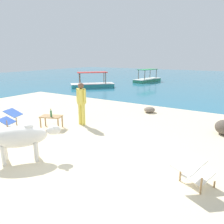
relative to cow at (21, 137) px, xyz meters
name	(u,v)px	position (x,y,z in m)	size (l,w,h in m)	color
sand_beach	(58,155)	(0.47, 0.72, -0.66)	(18.00, 14.00, 0.04)	beige
water_surface	(206,81)	(0.47, 22.72, -0.68)	(60.00, 36.00, 0.03)	teal
cow	(21,137)	(0.00, 0.00, 0.00)	(1.40, 1.51, 0.97)	silver
low_bench_table	(51,118)	(-1.35, 2.21, -0.26)	(0.87, 0.69, 0.46)	#A37A4C
bottle	(51,114)	(-1.27, 2.14, -0.06)	(0.07, 0.07, 0.30)	#2D6B38
deck_chair_near	(193,169)	(3.89, 1.09, -0.25)	(0.83, 0.93, 0.68)	#A37A4C
deck_chair_far	(10,117)	(-2.71, 1.45, -0.25)	(0.90, 0.76, 0.68)	#A37A4C
person_standing	(81,101)	(-0.68, 3.13, 0.31)	(0.50, 0.32, 1.62)	#DBC64C
shore_rock_large	(149,110)	(0.79, 6.27, -0.50)	(0.52, 0.48, 0.27)	gray
boat_teal	(93,84)	(-6.84, 11.91, -0.39)	(3.39, 3.43, 1.29)	teal
boat_green	(147,79)	(-4.50, 18.26, -0.39)	(1.77, 3.82, 1.29)	#338E66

